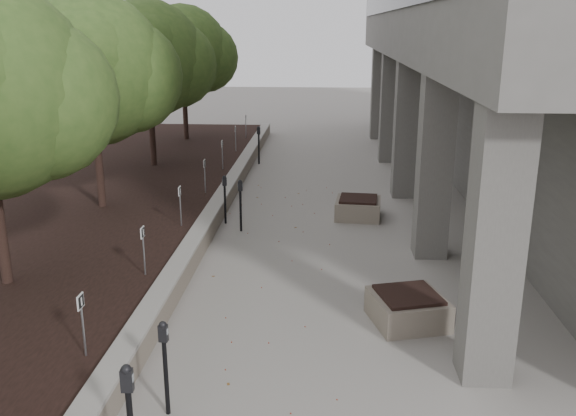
% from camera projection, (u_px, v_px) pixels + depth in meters
% --- Properties ---
extents(ground, '(90.00, 90.00, 0.00)m').
position_uv_depth(ground, '(244.00, 406.00, 8.33)').
color(ground, gray).
rests_on(ground, ground).
extents(retaining_wall, '(0.39, 26.00, 0.50)m').
position_uv_depth(retaining_wall, '(221.00, 203.00, 16.97)').
color(retaining_wall, gray).
rests_on(retaining_wall, ground).
extents(planting_bed, '(7.00, 26.00, 0.40)m').
position_uv_depth(planting_bed, '(91.00, 202.00, 17.21)').
color(planting_bed, black).
rests_on(planting_bed, ground).
extents(crabapple_tree_3, '(4.60, 4.00, 5.44)m').
position_uv_depth(crabapple_tree_3, '(93.00, 102.00, 15.37)').
color(crabapple_tree_3, '#355420').
rests_on(crabapple_tree_3, planting_bed).
extents(crabapple_tree_4, '(4.60, 4.00, 5.44)m').
position_uv_depth(crabapple_tree_4, '(149.00, 84.00, 20.16)').
color(crabapple_tree_4, '#355420').
rests_on(crabapple_tree_4, planting_bed).
extents(crabapple_tree_5, '(4.60, 4.00, 5.44)m').
position_uv_depth(crabapple_tree_5, '(183.00, 73.00, 24.94)').
color(crabapple_tree_5, '#355420').
rests_on(crabapple_tree_5, planting_bed).
extents(parking_sign_2, '(0.04, 0.22, 0.96)m').
position_uv_depth(parking_sign_2, '(83.00, 325.00, 8.69)').
color(parking_sign_2, black).
rests_on(parking_sign_2, planting_bed).
extents(parking_sign_3, '(0.04, 0.22, 0.96)m').
position_uv_depth(parking_sign_3, '(144.00, 251.00, 11.56)').
color(parking_sign_3, black).
rests_on(parking_sign_3, planting_bed).
extents(parking_sign_4, '(0.04, 0.22, 0.96)m').
position_uv_depth(parking_sign_4, '(180.00, 206.00, 14.43)').
color(parking_sign_4, black).
rests_on(parking_sign_4, planting_bed).
extents(parking_sign_5, '(0.04, 0.22, 0.96)m').
position_uv_depth(parking_sign_5, '(205.00, 176.00, 17.30)').
color(parking_sign_5, black).
rests_on(parking_sign_5, planting_bed).
extents(parking_sign_6, '(0.04, 0.22, 0.96)m').
position_uv_depth(parking_sign_6, '(222.00, 155.00, 20.17)').
color(parking_sign_6, black).
rests_on(parking_sign_6, planting_bed).
extents(parking_sign_7, '(0.04, 0.22, 0.96)m').
position_uv_depth(parking_sign_7, '(236.00, 139.00, 23.04)').
color(parking_sign_7, black).
rests_on(parking_sign_7, planting_bed).
extents(parking_sign_8, '(0.04, 0.22, 0.96)m').
position_uv_depth(parking_sign_8, '(246.00, 126.00, 25.91)').
color(parking_sign_8, black).
rests_on(parking_sign_8, planting_bed).
extents(parking_meter_2, '(0.14, 0.11, 1.35)m').
position_uv_depth(parking_meter_2, '(166.00, 368.00, 7.98)').
color(parking_meter_2, black).
rests_on(parking_meter_2, ground).
extents(parking_meter_3, '(0.15, 0.13, 1.29)m').
position_uv_depth(parking_meter_3, '(225.00, 200.00, 15.84)').
color(parking_meter_3, black).
rests_on(parking_meter_3, ground).
extents(parking_meter_4, '(0.15, 0.12, 1.33)m').
position_uv_depth(parking_meter_4, '(241.00, 206.00, 15.24)').
color(parking_meter_4, black).
rests_on(parking_meter_4, ground).
extents(parking_meter_5, '(0.15, 0.11, 1.42)m').
position_uv_depth(parking_meter_5, '(259.00, 145.00, 22.69)').
color(parking_meter_5, black).
rests_on(parking_meter_5, ground).
extents(planter_front, '(1.45, 1.45, 0.55)m').
position_uv_depth(planter_front, '(408.00, 308.00, 10.61)').
color(planter_front, gray).
rests_on(planter_front, ground).
extents(planter_back, '(1.28, 1.28, 0.55)m').
position_uv_depth(planter_back, '(358.00, 207.00, 16.46)').
color(planter_back, gray).
rests_on(planter_back, ground).
extents(berry_scatter, '(3.30, 14.10, 0.02)m').
position_uv_depth(berry_scatter, '(270.00, 267.00, 13.11)').
color(berry_scatter, '#96230A').
rests_on(berry_scatter, ground).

